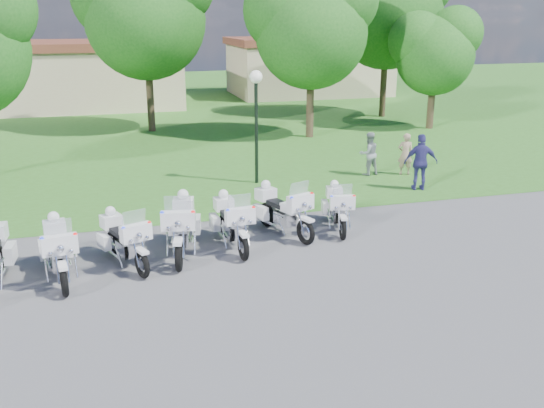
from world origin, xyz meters
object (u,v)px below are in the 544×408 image
object	(u,v)px
motorcycle_2	(124,239)
motorcycle_4	(232,221)
bystander_b	(369,154)
motorcycle_3	(182,226)
motorcycle_6	(338,207)
bystander_a	(405,154)
lamp_post	(256,98)
motorcycle_5	(282,210)
bystander_c	(421,162)
motorcycle_1	(58,249)

from	to	relation	value
motorcycle_2	motorcycle_4	world-z (taller)	motorcycle_4
motorcycle_4	bystander_b	distance (m)	8.61
motorcycle_3	motorcycle_4	size ratio (longest dim) A/B	1.08
motorcycle_2	bystander_b	bearing A→B (deg)	-166.36
motorcycle_2	motorcycle_6	distance (m)	5.93
motorcycle_4	bystander_a	world-z (taller)	motorcycle_4
lamp_post	bystander_a	world-z (taller)	lamp_post
motorcycle_3	motorcycle_5	size ratio (longest dim) A/B	1.11
motorcycle_3	bystander_c	bearing A→B (deg)	-145.49
motorcycle_2	bystander_c	size ratio (longest dim) A/B	1.15
motorcycle_1	motorcycle_3	world-z (taller)	motorcycle_3
bystander_a	bystander_b	distance (m)	1.36
motorcycle_4	bystander_c	xyz separation A→B (m)	(7.26, 3.43, 0.28)
motorcycle_6	bystander_c	bearing A→B (deg)	-132.64
motorcycle_2	bystander_c	bearing A→B (deg)	-179.28
motorcycle_5	motorcycle_6	distance (m)	1.61
motorcycle_1	motorcycle_2	xyz separation A→B (m)	(1.45, 0.40, -0.04)
motorcycle_4	bystander_b	xyz separation A→B (m)	(6.41, 5.75, 0.13)
motorcycle_6	motorcycle_4	bearing A→B (deg)	22.61
motorcycle_6	bystander_c	xyz separation A→B (m)	(4.13, 2.87, 0.34)
bystander_a	bystander_c	bearing A→B (deg)	91.28
motorcycle_5	bystander_a	distance (m)	7.88
motorcycle_6	motorcycle_1	bearing A→B (deg)	23.63
motorcycle_1	bystander_b	distance (m)	12.47
bystander_a	bystander_c	world-z (taller)	bystander_c
motorcycle_5	motorcycle_6	xyz separation A→B (m)	(1.61, -0.01, -0.07)
motorcycle_3	lamp_post	bearing A→B (deg)	-108.28
motorcycle_1	motorcycle_4	bearing A→B (deg)	-175.44
motorcycle_4	bystander_a	xyz separation A→B (m)	(7.73, 5.41, 0.11)
motorcycle_2	bystander_a	bearing A→B (deg)	-171.27
motorcycle_6	lamp_post	size ratio (longest dim) A/B	0.55
motorcycle_3	motorcycle_2	bearing A→B (deg)	24.68
motorcycle_5	motorcycle_1	bearing A→B (deg)	-6.06
bystander_b	bystander_c	size ratio (longest dim) A/B	0.84
bystander_b	bystander_c	world-z (taller)	bystander_c
motorcycle_5	bystander_b	xyz separation A→B (m)	(4.89, 5.19, 0.12)
motorcycle_3	motorcycle_5	xyz separation A→B (m)	(2.81, 0.71, -0.05)
motorcycle_2	motorcycle_3	bearing A→B (deg)	172.22
bystander_a	motorcycle_1	bearing A→B (deg)	42.49
motorcycle_2	motorcycle_6	bearing A→B (deg)	169.35
motorcycle_2	motorcycle_5	size ratio (longest dim) A/B	0.95
motorcycle_2	motorcycle_3	xyz separation A→B (m)	(1.41, 0.32, 0.08)
motorcycle_6	bystander_b	bearing A→B (deg)	-109.76
bystander_b	motorcycle_1	bearing A→B (deg)	24.43
motorcycle_1	bystander_c	xyz separation A→B (m)	(11.42, 4.30, 0.27)
lamp_post	bystander_a	distance (m)	6.02
bystander_b	motorcycle_5	bearing A→B (deg)	39.03
motorcycle_1	motorcycle_4	world-z (taller)	motorcycle_1
bystander_b	motorcycle_6	bearing A→B (deg)	50.06
motorcycle_1	bystander_c	size ratio (longest dim) A/B	1.28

